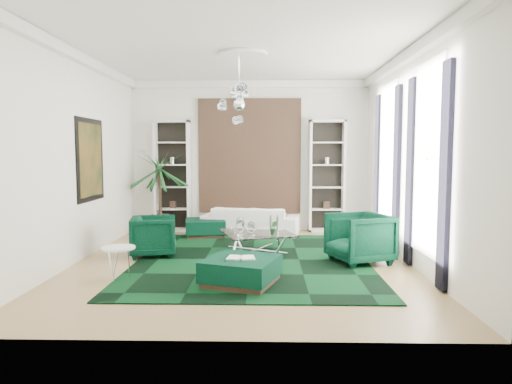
{
  "coord_description": "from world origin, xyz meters",
  "views": [
    {
      "loc": [
        0.44,
        -8.17,
        2.0
      ],
      "look_at": [
        0.23,
        0.5,
        1.24
      ],
      "focal_mm": 32.0,
      "sensor_mm": 36.0,
      "label": 1
    }
  ],
  "objects_px": {
    "armchair_right": "(359,238)",
    "ottoman_side": "(205,228)",
    "ottoman_front": "(241,271)",
    "side_table": "(119,264)",
    "sofa": "(251,221)",
    "coffee_table": "(257,243)",
    "palm": "(160,180)",
    "armchair_left": "(154,236)"
  },
  "relations": [
    {
      "from": "armchair_right",
      "to": "ottoman_side",
      "type": "distance_m",
      "value": 4.03
    },
    {
      "from": "ottoman_front",
      "to": "side_table",
      "type": "bearing_deg",
      "value": 173.49
    },
    {
      "from": "ottoman_side",
      "to": "side_table",
      "type": "xyz_separation_m",
      "value": [
        -0.87,
        -3.71,
        0.05
      ]
    },
    {
      "from": "sofa",
      "to": "armchair_right",
      "type": "relative_size",
      "value": 2.32
    },
    {
      "from": "sofa",
      "to": "armchair_right",
      "type": "xyz_separation_m",
      "value": [
        2.06,
        -2.83,
        0.11
      ]
    },
    {
      "from": "sofa",
      "to": "ottoman_side",
      "type": "height_order",
      "value": "sofa"
    },
    {
      "from": "armchair_right",
      "to": "ottoman_front",
      "type": "height_order",
      "value": "armchair_right"
    },
    {
      "from": "armchair_right",
      "to": "side_table",
      "type": "height_order",
      "value": "armchair_right"
    },
    {
      "from": "armchair_right",
      "to": "coffee_table",
      "type": "distance_m",
      "value": 1.99
    },
    {
      "from": "armchair_right",
      "to": "ottoman_side",
      "type": "bearing_deg",
      "value": -149.35
    },
    {
      "from": "ottoman_side",
      "to": "palm",
      "type": "bearing_deg",
      "value": 152.92
    },
    {
      "from": "side_table",
      "to": "ottoman_front",
      "type": "bearing_deg",
      "value": -6.51
    },
    {
      "from": "armchair_left",
      "to": "side_table",
      "type": "distance_m",
      "value": 1.66
    },
    {
      "from": "armchair_left",
      "to": "side_table",
      "type": "height_order",
      "value": "armchair_left"
    },
    {
      "from": "ottoman_front",
      "to": "armchair_right",
      "type": "bearing_deg",
      "value": 34.4
    },
    {
      "from": "sofa",
      "to": "ottoman_side",
      "type": "bearing_deg",
      "value": 25.52
    },
    {
      "from": "armchair_left",
      "to": "armchair_right",
      "type": "distance_m",
      "value": 3.88
    },
    {
      "from": "sofa",
      "to": "palm",
      "type": "relative_size",
      "value": 0.89
    },
    {
      "from": "ottoman_side",
      "to": "palm",
      "type": "height_order",
      "value": "palm"
    },
    {
      "from": "armchair_left",
      "to": "palm",
      "type": "bearing_deg",
      "value": -0.75
    },
    {
      "from": "ottoman_front",
      "to": "palm",
      "type": "xyz_separation_m",
      "value": [
        -2.29,
        4.56,
        1.1
      ]
    },
    {
      "from": "sofa",
      "to": "palm",
      "type": "bearing_deg",
      "value": 1.63
    },
    {
      "from": "palm",
      "to": "sofa",
      "type": "bearing_deg",
      "value": -7.8
    },
    {
      "from": "sofa",
      "to": "side_table",
      "type": "bearing_deg",
      "value": 73.68
    },
    {
      "from": "sofa",
      "to": "ottoman_side",
      "type": "xyz_separation_m",
      "value": [
        -1.07,
        -0.31,
        -0.13
      ]
    },
    {
      "from": "armchair_right",
      "to": "side_table",
      "type": "relative_size",
      "value": 1.89
    },
    {
      "from": "ottoman_side",
      "to": "sofa",
      "type": "bearing_deg",
      "value": 16.09
    },
    {
      "from": "coffee_table",
      "to": "palm",
      "type": "bearing_deg",
      "value": 135.05
    },
    {
      "from": "coffee_table",
      "to": "ottoman_side",
      "type": "relative_size",
      "value": 1.38
    },
    {
      "from": "ottoman_front",
      "to": "coffee_table",
      "type": "bearing_deg",
      "value": 84.51
    },
    {
      "from": "coffee_table",
      "to": "armchair_left",
      "type": "bearing_deg",
      "value": -174.21
    },
    {
      "from": "armchair_left",
      "to": "palm",
      "type": "xyz_separation_m",
      "value": [
        -0.5,
        2.69,
        0.91
      ]
    },
    {
      "from": "armchair_left",
      "to": "side_table",
      "type": "bearing_deg",
      "value": 163.47
    },
    {
      "from": "ottoman_front",
      "to": "side_table",
      "type": "relative_size",
      "value": 1.92
    },
    {
      "from": "armchair_left",
      "to": "palm",
      "type": "height_order",
      "value": "palm"
    },
    {
      "from": "ottoman_side",
      "to": "side_table",
      "type": "distance_m",
      "value": 3.81
    },
    {
      "from": "coffee_table",
      "to": "side_table",
      "type": "relative_size",
      "value": 2.41
    },
    {
      "from": "armchair_right",
      "to": "side_table",
      "type": "xyz_separation_m",
      "value": [
        -4.0,
        -1.19,
        -0.2
      ]
    },
    {
      "from": "coffee_table",
      "to": "ottoman_side",
      "type": "height_order",
      "value": "coffee_table"
    },
    {
      "from": "side_table",
      "to": "armchair_left",
      "type": "bearing_deg",
      "value": 84.76
    },
    {
      "from": "armchair_right",
      "to": "ottoman_side",
      "type": "relative_size",
      "value": 1.09
    },
    {
      "from": "coffee_table",
      "to": "palm",
      "type": "height_order",
      "value": "palm"
    }
  ]
}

